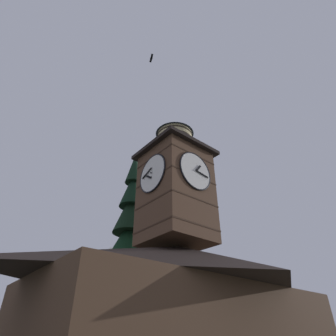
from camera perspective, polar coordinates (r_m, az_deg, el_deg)
building_main at (r=17.04m, az=2.59°, el=-26.00°), size 16.32×9.42×6.66m
clock_tower at (r=19.04m, az=1.50°, el=-3.17°), size 4.48×4.48×9.49m
pine_tree_behind at (r=23.78m, az=-7.96°, el=-17.10°), size 4.98×4.98×17.44m
moon at (r=59.84m, az=-11.26°, el=-16.06°), size 1.53×1.53×1.53m
flying_bird_high at (r=20.25m, az=-3.38°, el=21.11°), size 0.39×0.66×0.10m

